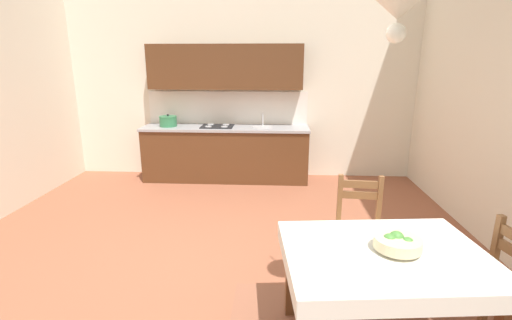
# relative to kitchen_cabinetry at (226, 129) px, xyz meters

# --- Properties ---
(ground_plane) EXTENTS (6.35, 6.94, 0.10)m
(ground_plane) POSITION_rel_kitchen_cabinetry_xyz_m (0.24, -2.90, -0.91)
(ground_plane) COLOR #99563D
(wall_back) EXTENTS (6.35, 0.12, 4.24)m
(wall_back) POSITION_rel_kitchen_cabinetry_xyz_m (0.24, 0.33, 1.26)
(wall_back) COLOR silver
(wall_back) RESTS_ON ground_plane
(kitchen_cabinetry) EXTENTS (2.73, 0.63, 2.20)m
(kitchen_cabinetry) POSITION_rel_kitchen_cabinetry_xyz_m (0.00, 0.00, 0.00)
(kitchen_cabinetry) COLOR #56331C
(kitchen_cabinetry) RESTS_ON ground_plane
(dining_table) EXTENTS (1.38, 1.08, 0.75)m
(dining_table) POSITION_rel_kitchen_cabinetry_xyz_m (1.56, -3.74, -0.23)
(dining_table) COLOR brown
(dining_table) RESTS_ON ground_plane
(dining_chair_kitchen_side) EXTENTS (0.45, 0.45, 0.93)m
(dining_chair_kitchen_side) POSITION_rel_kitchen_cabinetry_xyz_m (1.61, -2.82, -0.41)
(dining_chair_kitchen_side) COLOR #D1BC89
(dining_chair_kitchen_side) RESTS_ON ground_plane
(fruit_bowl) EXTENTS (0.30, 0.30, 0.12)m
(fruit_bowl) POSITION_rel_kitchen_cabinetry_xyz_m (1.63, -3.73, -0.04)
(fruit_bowl) COLOR beige
(fruit_bowl) RESTS_ON dining_table
(pendant_lamp) EXTENTS (0.32, 0.32, 0.81)m
(pendant_lamp) POSITION_rel_kitchen_cabinetry_xyz_m (1.50, -3.70, 1.36)
(pendant_lamp) COLOR black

